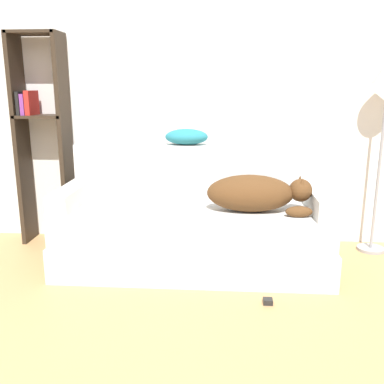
% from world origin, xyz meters
% --- Properties ---
extents(wall_back, '(7.94, 0.06, 2.70)m').
position_xyz_m(wall_back, '(0.00, 2.69, 1.35)').
color(wall_back, silver).
rests_on(wall_back, ground_plane).
extents(couch, '(1.99, 0.81, 0.46)m').
position_xyz_m(couch, '(0.12, 2.03, 0.22)').
color(couch, silver).
rests_on(couch, ground_plane).
extents(couch_backrest, '(1.95, 0.15, 0.43)m').
position_xyz_m(couch_backrest, '(0.12, 2.37, 0.67)').
color(couch_backrest, silver).
rests_on(couch_backrest, couch).
extents(couch_arm_left, '(0.15, 0.62, 0.15)m').
position_xyz_m(couch_arm_left, '(-0.80, 2.03, 0.53)').
color(couch_arm_left, silver).
rests_on(couch_arm_left, couch).
extents(couch_arm_right, '(0.15, 0.62, 0.15)m').
position_xyz_m(couch_arm_right, '(1.04, 2.03, 0.53)').
color(couch_arm_right, silver).
rests_on(couch_arm_right, couch).
extents(dog, '(0.75, 0.30, 0.27)m').
position_xyz_m(dog, '(0.58, 1.99, 0.59)').
color(dog, '#513319').
rests_on(dog, couch).
extents(laptop, '(0.38, 0.27, 0.02)m').
position_xyz_m(laptop, '(-0.08, 1.96, 0.47)').
color(laptop, silver).
rests_on(laptop, couch).
extents(throw_pillow, '(0.34, 0.21, 0.13)m').
position_xyz_m(throw_pillow, '(0.05, 2.37, 0.95)').
color(throw_pillow, teal).
rests_on(throw_pillow, couch_backrest).
extents(bookshelf, '(0.42, 0.26, 1.77)m').
position_xyz_m(bookshelf, '(-1.20, 2.51, 0.98)').
color(bookshelf, '#2D2319').
rests_on(bookshelf, ground_plane).
extents(power_adapter, '(0.06, 0.06, 0.03)m').
position_xyz_m(power_adapter, '(0.64, 1.48, 0.02)').
color(power_adapter, black).
rests_on(power_adapter, ground_plane).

